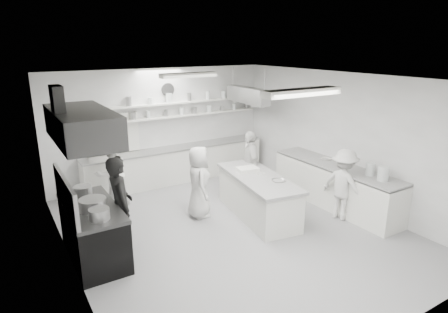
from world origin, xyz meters
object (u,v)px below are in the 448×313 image
right_counter (335,186)px  cook_back (112,174)px  back_counter (178,164)px  cook_stove (120,206)px  stove (94,233)px  prep_island (258,197)px

right_counter → cook_back: size_ratio=2.12×
back_counter → cook_stove: (-2.42, -2.88, 0.43)m
stove → cook_back: (0.91, 2.02, 0.33)m
stove → back_counter: size_ratio=0.36×
back_counter → prep_island: size_ratio=2.18×
back_counter → right_counter: bearing=-55.3°
back_counter → cook_stove: cook_stove is taller
cook_back → prep_island: bearing=131.1°
prep_island → cook_stove: cook_stove is taller
prep_island → cook_back: size_ratio=1.47×
stove → back_counter: (2.90, 2.80, 0.01)m
back_counter → cook_back: bearing=-158.5°
right_counter → prep_island: bearing=164.8°
back_counter → right_counter: size_ratio=1.52×
back_counter → cook_back: size_ratio=3.21×
stove → cook_back: 2.24m
prep_island → stove: bearing=-173.1°
right_counter → prep_island: (-1.81, 0.49, -0.05)m
cook_stove → stove: bearing=85.3°
prep_island → cook_back: bearing=148.6°
prep_island → cook_back: 3.32m
right_counter → back_counter: bearing=124.7°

